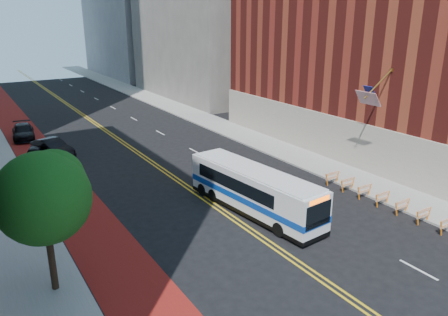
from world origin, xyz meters
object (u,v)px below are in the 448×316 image
Objects in this scene: car_a at (35,154)px; car_b at (53,148)px; street_tree at (44,194)px; transit_bus at (253,190)px; car_c at (23,132)px.

car_b reaches higher than car_a.
transit_bus is at bearing 9.51° from street_tree.
street_tree is 22.28m from car_b.
transit_bus is 2.87× the size of car_a.
car_b is 8.05m from car_c.
car_a is 0.78× the size of car_b.
car_b is (-8.64, 19.32, -0.74)m from transit_bus.
car_c is (0.29, 8.56, 0.09)m from car_a.
street_tree is 1.31× the size of car_c.
street_tree is at bearing -120.96° from car_b.
street_tree is at bearing -176.37° from transit_bus.
transit_bus is 21.34m from car_a.
car_a is at bearing -85.42° from car_c.
car_b is at bearing 108.22° from transit_bus.
transit_bus is 21.17m from car_b.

